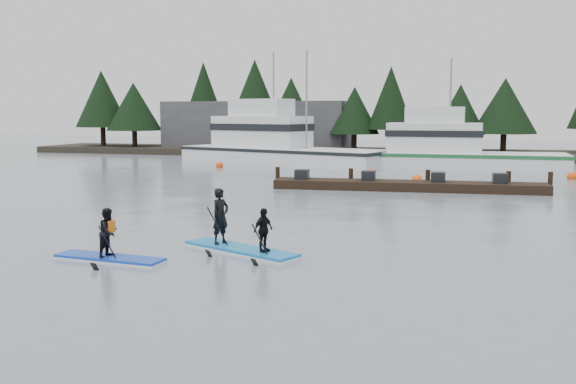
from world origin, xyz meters
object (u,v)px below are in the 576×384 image
(floating_dock, at_px, (408,186))
(paddleboard_duo, at_px, (238,233))
(fishing_boat_large, at_px, (277,154))
(paddleboard_solo, at_px, (109,242))
(fishing_boat_medium, at_px, (453,160))

(floating_dock, height_order, paddleboard_duo, paddleboard_duo)
(fishing_boat_large, bearing_deg, paddleboard_solo, -62.85)
(fishing_boat_large, relative_size, paddleboard_solo, 5.50)
(fishing_boat_medium, relative_size, paddleboard_solo, 4.58)
(fishing_boat_large, xyz_separation_m, paddleboard_solo, (5.26, -32.76, -0.22))
(fishing_boat_medium, height_order, paddleboard_solo, fishing_boat_medium)
(floating_dock, relative_size, paddleboard_duo, 3.57)
(fishing_boat_large, distance_m, paddleboard_solo, 33.18)
(fishing_boat_large, bearing_deg, paddleboard_duo, -57.02)
(fishing_boat_large, distance_m, paddleboard_duo, 31.84)
(fishing_boat_large, height_order, floating_dock, fishing_boat_large)
(fishing_boat_large, xyz_separation_m, floating_dock, (11.46, -14.71, -0.49))
(fishing_boat_large, relative_size, paddleboard_duo, 4.54)
(paddleboard_solo, xyz_separation_m, paddleboard_duo, (2.95, 2.00, 0.03))
(fishing_boat_medium, bearing_deg, floating_dock, -97.33)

